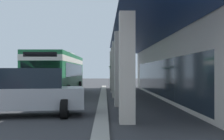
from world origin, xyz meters
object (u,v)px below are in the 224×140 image
at_px(parked_suv_silver, 23,91).
at_px(parked_sedan_charcoal, 1,83).
at_px(transit_bus, 58,71).
at_px(potted_palm, 115,84).

xyz_separation_m(parked_suv_silver, parked_sedan_charcoal, (-15.99, -6.50, -0.27)).
bearing_deg(transit_bus, parked_suv_silver, 1.02).
xyz_separation_m(transit_bus, parked_sedan_charcoal, (-5.74, -6.31, -1.10)).
distance_m(parked_sedan_charcoal, potted_palm, 10.90).
relative_size(parked_sedan_charcoal, potted_palm, 1.90).
bearing_deg(parked_suv_silver, transit_bus, -178.98).
bearing_deg(transit_bus, potted_palm, 144.55).
bearing_deg(parked_suv_silver, parked_sedan_charcoal, -157.88).
height_order(parked_suv_silver, potted_palm, potted_palm).
distance_m(transit_bus, parked_suv_silver, 10.29).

